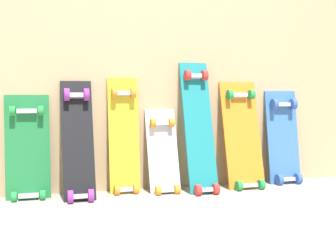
{
  "coord_description": "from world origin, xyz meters",
  "views": [
    {
      "loc": [
        -0.71,
        -2.49,
        0.58
      ],
      "look_at": [
        0.0,
        -0.07,
        0.38
      ],
      "focal_mm": 47.02,
      "sensor_mm": 36.0,
      "label": 1
    }
  ],
  "objects_px": {
    "skateboard_black": "(78,145)",
    "skateboard_orange": "(243,140)",
    "skateboard_yellow": "(124,141)",
    "skateboard_teal": "(199,132)",
    "skateboard_green": "(28,153)",
    "skateboard_blue": "(283,142)",
    "skateboard_white": "(163,157)"
  },
  "relations": [
    {
      "from": "skateboard_blue",
      "to": "skateboard_green",
      "type": "bearing_deg",
      "value": 179.46
    },
    {
      "from": "skateboard_blue",
      "to": "skateboard_white",
      "type": "bearing_deg",
      "value": -177.94
    },
    {
      "from": "skateboard_black",
      "to": "skateboard_orange",
      "type": "height_order",
      "value": "same"
    },
    {
      "from": "skateboard_green",
      "to": "skateboard_black",
      "type": "xyz_separation_m",
      "value": [
        0.26,
        -0.07,
        0.04
      ]
    },
    {
      "from": "skateboard_white",
      "to": "skateboard_orange",
      "type": "distance_m",
      "value": 0.51
    },
    {
      "from": "skateboard_green",
      "to": "skateboard_teal",
      "type": "relative_size",
      "value": 0.77
    },
    {
      "from": "skateboard_black",
      "to": "skateboard_orange",
      "type": "bearing_deg",
      "value": 0.87
    },
    {
      "from": "skateboard_yellow",
      "to": "skateboard_teal",
      "type": "bearing_deg",
      "value": -10.51
    },
    {
      "from": "skateboard_green",
      "to": "skateboard_yellow",
      "type": "height_order",
      "value": "skateboard_yellow"
    },
    {
      "from": "skateboard_black",
      "to": "skateboard_yellow",
      "type": "relative_size",
      "value": 0.97
    },
    {
      "from": "skateboard_yellow",
      "to": "skateboard_green",
      "type": "bearing_deg",
      "value": -179.98
    },
    {
      "from": "skateboard_white",
      "to": "skateboard_orange",
      "type": "height_order",
      "value": "skateboard_orange"
    },
    {
      "from": "skateboard_green",
      "to": "skateboard_black",
      "type": "distance_m",
      "value": 0.28
    },
    {
      "from": "skateboard_white",
      "to": "skateboard_blue",
      "type": "distance_m",
      "value": 0.81
    },
    {
      "from": "skateboard_black",
      "to": "skateboard_yellow",
      "type": "height_order",
      "value": "skateboard_yellow"
    },
    {
      "from": "skateboard_black",
      "to": "skateboard_white",
      "type": "bearing_deg",
      "value": 3.03
    },
    {
      "from": "skateboard_yellow",
      "to": "skateboard_teal",
      "type": "height_order",
      "value": "skateboard_teal"
    },
    {
      "from": "skateboard_orange",
      "to": "skateboard_black",
      "type": "bearing_deg",
      "value": -179.13
    },
    {
      "from": "skateboard_white",
      "to": "skateboard_orange",
      "type": "relative_size",
      "value": 0.77
    },
    {
      "from": "skateboard_blue",
      "to": "skateboard_teal",
      "type": "bearing_deg",
      "value": -173.75
    },
    {
      "from": "skateboard_green",
      "to": "skateboard_teal",
      "type": "distance_m",
      "value": 0.97
    },
    {
      "from": "skateboard_white",
      "to": "skateboard_teal",
      "type": "xyz_separation_m",
      "value": [
        0.21,
        -0.04,
        0.14
      ]
    },
    {
      "from": "skateboard_yellow",
      "to": "skateboard_white",
      "type": "distance_m",
      "value": 0.25
    },
    {
      "from": "skateboard_green",
      "to": "skateboard_orange",
      "type": "relative_size",
      "value": 0.89
    },
    {
      "from": "skateboard_yellow",
      "to": "skateboard_orange",
      "type": "distance_m",
      "value": 0.73
    },
    {
      "from": "skateboard_yellow",
      "to": "skateboard_blue",
      "type": "distance_m",
      "value": 1.03
    },
    {
      "from": "skateboard_white",
      "to": "skateboard_teal",
      "type": "height_order",
      "value": "skateboard_teal"
    },
    {
      "from": "skateboard_teal",
      "to": "skateboard_blue",
      "type": "bearing_deg",
      "value": 6.25
    },
    {
      "from": "skateboard_yellow",
      "to": "skateboard_blue",
      "type": "height_order",
      "value": "skateboard_yellow"
    },
    {
      "from": "skateboard_orange",
      "to": "skateboard_yellow",
      "type": "bearing_deg",
      "value": 175.68
    },
    {
      "from": "skateboard_teal",
      "to": "skateboard_orange",
      "type": "height_order",
      "value": "skateboard_teal"
    },
    {
      "from": "skateboard_teal",
      "to": "skateboard_yellow",
      "type": "bearing_deg",
      "value": 169.49
    }
  ]
}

